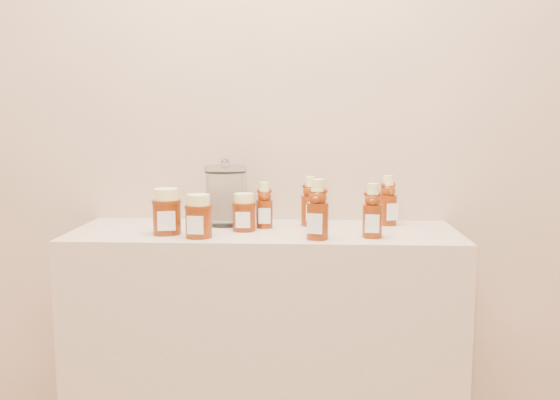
# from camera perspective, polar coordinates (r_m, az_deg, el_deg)

# --- Properties ---
(wall_back) EXTENTS (3.50, 0.02, 2.70)m
(wall_back) POSITION_cam_1_polar(r_m,az_deg,el_deg) (2.02, -1.10, 10.80)
(wall_back) COLOR tan
(wall_back) RESTS_ON ground
(display_table) EXTENTS (1.20, 0.40, 0.90)m
(display_table) POSITION_cam_1_polar(r_m,az_deg,el_deg) (1.98, -1.43, -15.80)
(display_table) COLOR #C0A78C
(display_table) RESTS_ON ground
(bear_bottle_back_left) EXTENTS (0.06, 0.06, 0.17)m
(bear_bottle_back_left) POSITION_cam_1_polar(r_m,az_deg,el_deg) (1.88, -1.51, -0.19)
(bear_bottle_back_left) COLOR #5F1E07
(bear_bottle_back_left) RESTS_ON display_table
(bear_bottle_back_mid) EXTENTS (0.07, 0.07, 0.18)m
(bear_bottle_back_mid) POSITION_cam_1_polar(r_m,az_deg,el_deg) (1.92, 2.92, 0.20)
(bear_bottle_back_mid) COLOR #5F1E07
(bear_bottle_back_mid) RESTS_ON display_table
(bear_bottle_back_right) EXTENTS (0.08, 0.08, 0.18)m
(bear_bottle_back_right) POSITION_cam_1_polar(r_m,az_deg,el_deg) (1.96, 10.34, 0.29)
(bear_bottle_back_right) COLOR #5F1E07
(bear_bottle_back_right) RESTS_ON display_table
(bear_bottle_front_left) EXTENTS (0.08, 0.08, 0.20)m
(bear_bottle_front_left) POSITION_cam_1_polar(r_m,az_deg,el_deg) (1.70, 3.65, -0.52)
(bear_bottle_front_left) COLOR #5F1E07
(bear_bottle_front_left) RESTS_ON display_table
(bear_bottle_front_right) EXTENTS (0.07, 0.07, 0.18)m
(bear_bottle_front_right) POSITION_cam_1_polar(r_m,az_deg,el_deg) (1.75, 8.90, -0.67)
(bear_bottle_front_right) COLOR #5F1E07
(bear_bottle_front_right) RESTS_ON display_table
(honey_jar_left) EXTENTS (0.10, 0.10, 0.14)m
(honey_jar_left) POSITION_cam_1_polar(r_m,az_deg,el_deg) (1.81, -10.85, -1.08)
(honey_jar_left) COLOR #5F1E07
(honey_jar_left) RESTS_ON display_table
(honey_jar_back) EXTENTS (0.07, 0.07, 0.12)m
(honey_jar_back) POSITION_cam_1_polar(r_m,az_deg,el_deg) (1.84, -3.48, -1.17)
(honey_jar_back) COLOR #5F1E07
(honey_jar_back) RESTS_ON display_table
(honey_jar_front) EXTENTS (0.09, 0.09, 0.13)m
(honey_jar_front) POSITION_cam_1_polar(r_m,az_deg,el_deg) (1.75, -7.83, -1.54)
(honey_jar_front) COLOR #5F1E07
(honey_jar_front) RESTS_ON display_table
(glass_canister) EXTENTS (0.18, 0.18, 0.21)m
(glass_canister) POSITION_cam_1_polar(r_m,az_deg,el_deg) (1.94, -5.24, 0.69)
(glass_canister) COLOR white
(glass_canister) RESTS_ON display_table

